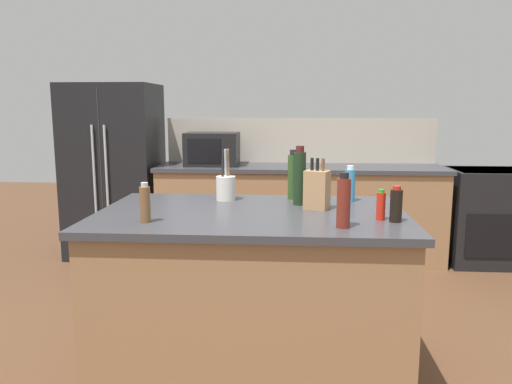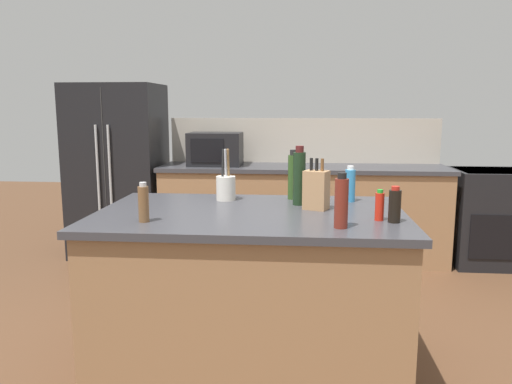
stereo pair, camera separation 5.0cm
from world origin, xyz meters
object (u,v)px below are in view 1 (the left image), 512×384
object	(u,v)px
microwave	(212,149)
pepper_grinder	(145,204)
range_oven	(487,216)
refrigerator	(114,171)
soy_sauce_bottle	(396,205)
vinegar_bottle	(344,202)
utensil_crock	(226,187)
wine_bottle	(300,177)
knife_block	(317,189)
dish_soap_bottle	(350,185)
hot_sauce_bottle	(381,206)
olive_oil_bottle	(293,176)

from	to	relation	value
microwave	pepper_grinder	distance (m)	2.50
range_oven	refrigerator	bearing A→B (deg)	179.21
soy_sauce_bottle	vinegar_bottle	bearing A→B (deg)	-152.90
utensil_crock	pepper_grinder	bearing A→B (deg)	-117.16
range_oven	soy_sauce_bottle	bearing A→B (deg)	-119.93
microwave	wine_bottle	distance (m)	2.15
knife_block	dish_soap_bottle	xyz separation A→B (m)	(0.21, 0.25, -0.01)
hot_sauce_bottle	knife_block	bearing A→B (deg)	140.79
dish_soap_bottle	olive_oil_bottle	bearing A→B (deg)	171.22
wine_bottle	soy_sauce_bottle	world-z (taller)	wine_bottle
knife_block	olive_oil_bottle	xyz separation A→B (m)	(-0.14, 0.31, 0.03)
utensil_crock	vinegar_bottle	world-z (taller)	utensil_crock
vinegar_bottle	wine_bottle	bearing A→B (deg)	109.83
refrigerator	vinegar_bottle	bearing A→B (deg)	-51.50
dish_soap_bottle	wine_bottle	size ratio (longest dim) A/B	0.63
pepper_grinder	dish_soap_bottle	bearing A→B (deg)	30.79
dish_soap_bottle	wine_bottle	world-z (taller)	wine_bottle
knife_block	utensil_crock	xyz separation A→B (m)	(-0.55, 0.24, -0.03)
refrigerator	vinegar_bottle	distance (m)	3.32
pepper_grinder	wine_bottle	size ratio (longest dim) A/B	0.58
knife_block	utensil_crock	size ratio (longest dim) A/B	0.91
knife_block	hot_sauce_bottle	bearing A→B (deg)	-16.84
range_oven	soy_sauce_bottle	world-z (taller)	soy_sauce_bottle
olive_oil_bottle	knife_block	bearing A→B (deg)	-66.11
refrigerator	pepper_grinder	distance (m)	2.78
range_oven	dish_soap_bottle	distance (m)	2.48
olive_oil_bottle	hot_sauce_bottle	size ratio (longest dim) A/B	1.95
dish_soap_bottle	olive_oil_bottle	distance (m)	0.36
pepper_grinder	vinegar_bottle	size ratio (longest dim) A/B	0.76
dish_soap_bottle	refrigerator	bearing A→B (deg)	138.75
hot_sauce_bottle	refrigerator	bearing A→B (deg)	133.26
utensil_crock	range_oven	bearing A→B (deg)	38.94
dish_soap_bottle	knife_block	bearing A→B (deg)	-130.02
olive_oil_bottle	wine_bottle	bearing A→B (deg)	-77.83
refrigerator	knife_block	bearing A→B (deg)	-47.78
pepper_grinder	olive_oil_bottle	world-z (taller)	olive_oil_bottle
refrigerator	wine_bottle	world-z (taller)	refrigerator
vinegar_bottle	hot_sauce_bottle	bearing A→B (deg)	40.87
pepper_grinder	dish_soap_bottle	distance (m)	1.26
microwave	vinegar_bottle	distance (m)	2.75
knife_block	pepper_grinder	size ratio (longest dim) A/B	1.44
wine_bottle	knife_block	bearing A→B (deg)	-52.15
dish_soap_bottle	range_oven	bearing A→B (deg)	50.07
range_oven	microwave	distance (m)	2.77
range_oven	hot_sauce_bottle	xyz separation A→B (m)	(-1.45, -2.36, 0.55)
microwave	wine_bottle	bearing A→B (deg)	-67.07
microwave	refrigerator	bearing A→B (deg)	177.12
range_oven	microwave	xyz separation A→B (m)	(-2.70, 0.00, 0.64)
olive_oil_bottle	hot_sauce_bottle	bearing A→B (deg)	-51.40
utensil_crock	wine_bottle	size ratio (longest dim) A/B	0.92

